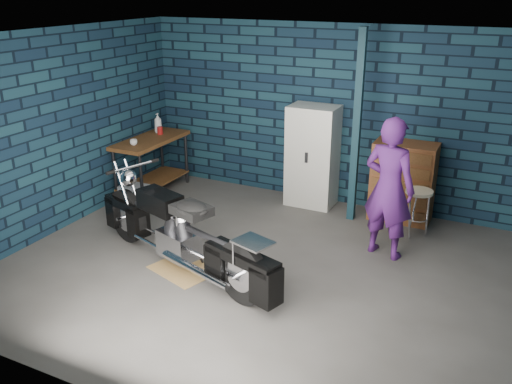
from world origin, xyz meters
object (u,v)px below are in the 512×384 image
at_px(tool_chest, 403,182).
at_px(locker, 312,156).
at_px(shop_stool, 417,213).
at_px(workbench, 152,165).
at_px(storage_bin, 136,194).
at_px(person, 389,188).
at_px(motorcycle, 181,227).

bearing_deg(tool_chest, locker, 180.00).
distance_m(tool_chest, shop_stool, 0.60).
distance_m(workbench, shop_stool, 4.19).
relative_size(storage_bin, locker, 0.29).
bearing_deg(locker, workbench, -165.36).
relative_size(person, locker, 1.16).
distance_m(motorcycle, storage_bin, 2.40).
bearing_deg(workbench, shop_stool, 2.78).
bearing_deg(locker, shop_stool, -14.98).
relative_size(workbench, shop_stool, 2.13).
height_order(workbench, storage_bin, workbench).
distance_m(motorcycle, locker, 2.72).
height_order(workbench, motorcycle, motorcycle).
bearing_deg(person, shop_stool, -96.23).
bearing_deg(storage_bin, motorcycle, -38.77).
height_order(storage_bin, locker, locker).
relative_size(workbench, locker, 0.91).
bearing_deg(locker, storage_bin, -155.07).
xyz_separation_m(person, shop_stool, (0.26, 0.72, -0.56)).
relative_size(motorcycle, locker, 1.65).
xyz_separation_m(storage_bin, shop_stool, (4.16, 0.70, 0.19)).
bearing_deg(locker, tool_chest, 0.00).
bearing_deg(workbench, storage_bin, -87.71).
bearing_deg(person, workbench, 6.19).
bearing_deg(person, storage_bin, 13.46).
xyz_separation_m(locker, tool_chest, (1.37, 0.00, -0.20)).
relative_size(storage_bin, shop_stool, 0.67).
bearing_deg(shop_stool, person, -109.93).
height_order(motorcycle, tool_chest, tool_chest).
bearing_deg(shop_stool, locker, 165.02).
xyz_separation_m(motorcycle, person, (2.06, 1.46, 0.33)).
relative_size(workbench, tool_chest, 1.22).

